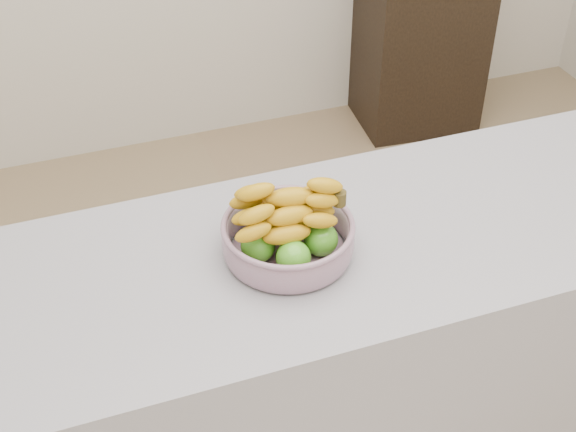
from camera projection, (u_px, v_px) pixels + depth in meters
name	position (u px, v px, depth m)	size (l,w,h in m)	color
counter	(379.00, 367.00, 2.04)	(2.00, 0.60, 0.90)	gray
cabinet	(421.00, 29.00, 3.59)	(0.52, 0.41, 0.93)	black
fruit_bowl	(288.00, 234.00, 1.66)	(0.28, 0.28, 0.17)	#99A1B7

